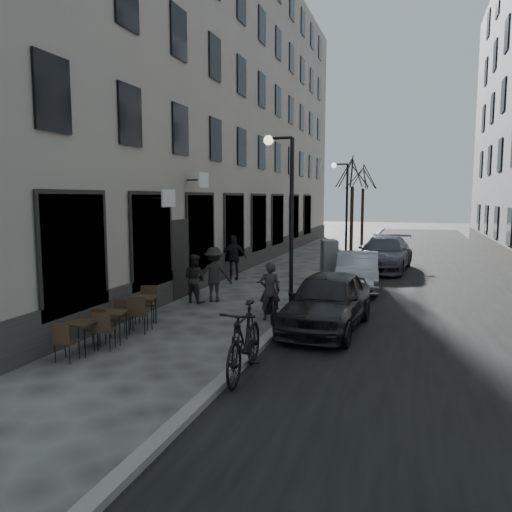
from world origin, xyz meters
The scene contains 21 objects.
ground centered at (0.00, 0.00, 0.00)m, with size 120.00×120.00×0.00m, color #3C3936.
road centered at (3.85, 16.00, 0.00)m, with size 7.30×60.00×0.00m, color black.
kerb centered at (0.20, 16.00, 0.06)m, with size 0.25×60.00×0.12m, color gray.
building_left centered at (-6.00, 16.50, 8.00)m, with size 4.00×35.00×16.00m, color gray.
streetlamp_near centered at (-0.17, 6.00, 3.16)m, with size 0.90×0.28×5.09m.
streetlamp_far centered at (-0.17, 18.00, 3.16)m, with size 0.90×0.28×5.09m.
tree_near centered at (-0.10, 21.00, 4.66)m, with size 2.40×2.40×5.70m.
tree_far centered at (-0.10, 27.00, 4.66)m, with size 2.40×2.40×5.70m.
bistro_set_a centered at (-3.31, 0.76, 0.43)m, with size 0.60×1.42×0.83m.
bistro_set_b centered at (-3.15, 1.67, 0.45)m, with size 0.77×1.52×0.87m.
bistro_set_c centered at (-3.21, 3.12, 0.48)m, with size 0.92×1.64×0.94m.
utility_cabinet centered at (0.10, 12.12, 0.80)m, with size 0.59×1.07×1.60m, color slate.
bicycle centered at (-0.32, 4.87, 0.49)m, with size 0.65×1.86×0.97m, color black.
cyclist_rider centered at (-0.32, 4.87, 0.80)m, with size 0.58×0.38×1.59m, color #292724.
pedestrian_near centered at (-3.20, 6.25, 0.77)m, with size 0.75×0.59×1.55m, color black.
pedestrian_mid centered at (-2.68, 6.61, 0.88)m, with size 1.13×0.65×1.75m, color black.
pedestrian_far centered at (-3.60, 10.88, 0.90)m, with size 1.05×0.44×1.80m, color black.
car_near centered at (1.35, 4.34, 0.73)m, with size 1.73×4.31×1.47m, color black.
car_mid centered at (1.46, 10.09, 0.68)m, with size 1.43×4.11×1.35m, color #95989E.
car_far centered at (2.08, 15.28, 0.77)m, with size 2.15×5.28×1.53m, color #3F414A.
moped centered at (0.44, 0.55, 0.69)m, with size 0.65×2.28×1.37m, color black.
Camera 1 is at (3.39, -7.97, 3.34)m, focal length 35.00 mm.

